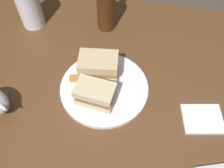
{
  "coord_description": "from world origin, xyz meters",
  "views": [
    {
      "loc": [
        0.07,
        -0.4,
        1.36
      ],
      "look_at": [
        -0.02,
        -0.0,
        0.76
      ],
      "focal_mm": 39.99,
      "sensor_mm": 36.0,
      "label": 1
    }
  ],
  "objects": [
    {
      "name": "sandwich_half_right",
      "position": [
        -0.06,
        -0.06,
        0.77
      ],
      "size": [
        0.11,
        0.08,
        0.06
      ],
      "color": "beige",
      "rests_on": "plate"
    },
    {
      "name": "ground_plane",
      "position": [
        0.0,
        0.0,
        0.0
      ],
      "size": [
        6.0,
        6.0,
        0.0
      ],
      "primitive_type": "plane",
      "color": "#4C4238"
    },
    {
      "name": "dining_table",
      "position": [
        0.0,
        0.0,
        0.37
      ],
      "size": [
        1.08,
        0.87,
        0.73
      ],
      "primitive_type": "cube",
      "color": "brown",
      "rests_on": "ground"
    },
    {
      "name": "potato_wedge_right_edge",
      "position": [
        -0.1,
        -0.01,
        0.75
      ],
      "size": [
        0.03,
        0.05,
        0.02
      ],
      "primitive_type": "cube",
      "rotation": [
        0.0,
        0.0,
        1.8
      ],
      "color": "#AD702D",
      "rests_on": "plate"
    },
    {
      "name": "cider_bottle",
      "position": [
        -0.1,
        0.26,
        0.83
      ],
      "size": [
        0.06,
        0.06,
        0.26
      ],
      "color": "#47230F",
      "rests_on": "dining_table"
    },
    {
      "name": "napkin",
      "position": [
        0.24,
        -0.04,
        0.74
      ],
      "size": [
        0.13,
        0.11,
        0.01
      ],
      "primitive_type": "cube",
      "rotation": [
        0.0,
        0.0,
        0.23
      ],
      "color": "white",
      "rests_on": "dining_table"
    },
    {
      "name": "potato_wedge_back",
      "position": [
        -0.09,
        -0.03,
        0.75
      ],
      "size": [
        0.02,
        0.05,
        0.01
      ],
      "primitive_type": "cube",
      "rotation": [
        0.0,
        0.0,
        1.5
      ],
      "color": "gold",
      "rests_on": "plate"
    },
    {
      "name": "plate",
      "position": [
        -0.05,
        -0.01,
        0.74
      ],
      "size": [
        0.26,
        0.26,
        0.01
      ],
      "primitive_type": "cylinder",
      "color": "white",
      "rests_on": "dining_table"
    },
    {
      "name": "potato_wedge_left_edge",
      "position": [
        -0.13,
        -0.0,
        0.75
      ],
      "size": [
        0.05,
        0.03,
        0.02
      ],
      "primitive_type": "cube",
      "rotation": [
        0.0,
        0.0,
        0.3
      ],
      "color": "#B77F33",
      "rests_on": "plate"
    },
    {
      "name": "potato_wedge_front",
      "position": [
        -0.09,
        0.02,
        0.75
      ],
      "size": [
        0.05,
        0.02,
        0.02
      ],
      "primitive_type": "cube",
      "rotation": [
        0.0,
        0.0,
        3.09
      ],
      "color": "#B77F33",
      "rests_on": "plate"
    },
    {
      "name": "potato_wedge_middle",
      "position": [
        -0.08,
        -0.0,
        0.75
      ],
      "size": [
        0.04,
        0.04,
        0.02
      ],
      "primitive_type": "cube",
      "rotation": [
        0.0,
        0.0,
        3.77
      ],
      "color": "gold",
      "rests_on": "plate"
    },
    {
      "name": "pint_glass",
      "position": [
        -0.36,
        0.22,
        0.79
      ],
      "size": [
        0.08,
        0.08,
        0.14
      ],
      "color": "white",
      "rests_on": "dining_table"
    },
    {
      "name": "sandwich_half_left",
      "position": [
        -0.07,
        0.04,
        0.78
      ],
      "size": [
        0.12,
        0.09,
        0.07
      ],
      "color": "#CCB284",
      "rests_on": "plate"
    }
  ]
}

